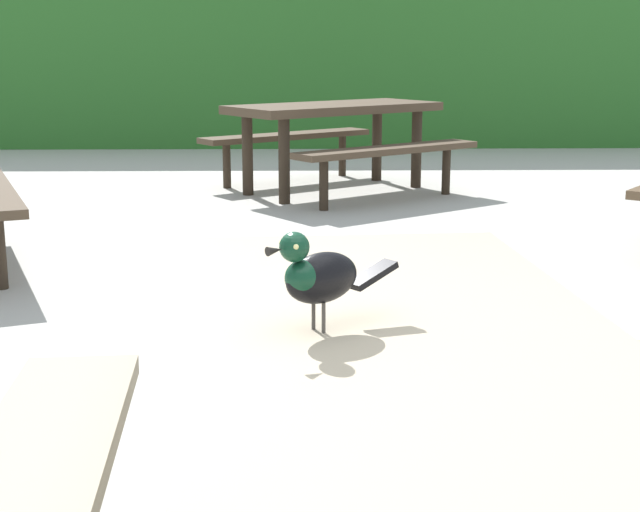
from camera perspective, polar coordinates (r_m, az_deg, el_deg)
hedge_wall at (r=11.95m, az=0.65°, el=11.52°), size 28.00×1.64×1.88m
picnic_table_foreground at (r=1.66m, az=5.67°, el=-11.27°), size 1.80×1.85×0.74m
bird_grackle at (r=1.61m, az=-0.18°, el=-1.15°), size 0.24×0.20×0.18m
picnic_table_far_centre at (r=7.90m, az=0.88°, el=8.00°), size 2.37×2.36×0.74m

